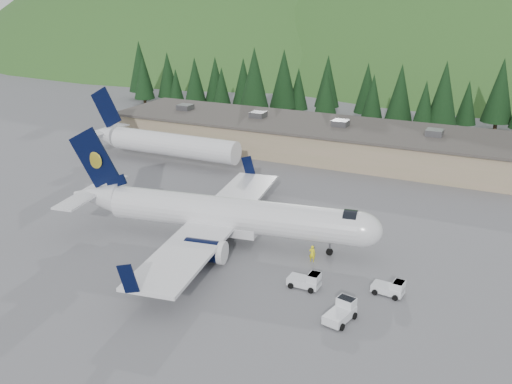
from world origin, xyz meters
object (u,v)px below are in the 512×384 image
object	(u,v)px
baggage_tug_a	(307,281)
baggage_tug_b	(391,288)
terminal_building	(311,137)
ramp_worker	(312,254)
baggage_tug_c	(342,312)
airliner	(223,215)
second_airliner	(159,142)

from	to	relation	value
baggage_tug_a	baggage_tug_b	distance (m)	7.72
baggage_tug_b	terminal_building	xyz separation A→B (m)	(-23.45, 41.75, 1.94)
ramp_worker	baggage_tug_c	bearing A→B (deg)	118.39
baggage_tug_a	terminal_building	world-z (taller)	terminal_building
baggage_tug_c	ramp_worker	distance (m)	10.96
baggage_tug_a	baggage_tug_b	bearing A→B (deg)	16.33
baggage_tug_b	baggage_tug_a	bearing A→B (deg)	-158.87
airliner	ramp_worker	bearing A→B (deg)	-10.96
baggage_tug_b	airliner	bearing A→B (deg)	174.92
baggage_tug_a	terminal_building	distance (m)	46.72
baggage_tug_c	second_airliner	bearing A→B (deg)	63.93
airliner	terminal_building	xyz separation A→B (m)	(-3.97, 38.16, -0.56)
second_airliner	baggage_tug_a	world-z (taller)	second_airliner
airliner	second_airliner	world-z (taller)	airliner
second_airliner	baggage_tug_c	size ratio (longest dim) A/B	7.88
baggage_tug_a	ramp_worker	size ratio (longest dim) A/B	1.67
baggage_tug_c	ramp_worker	world-z (taller)	ramp_worker
terminal_building	baggage_tug_b	bearing A→B (deg)	-60.68
ramp_worker	terminal_building	bearing A→B (deg)	-74.40
airliner	ramp_worker	distance (m)	10.85
terminal_building	baggage_tug_a	bearing A→B (deg)	-69.93
baggage_tug_c	baggage_tug_a	bearing A→B (deg)	62.09
second_airliner	terminal_building	distance (m)	25.55
second_airliner	baggage_tug_c	distance (m)	51.52
airliner	baggage_tug_a	size ratio (longest dim) A/B	11.87
baggage_tug_b	ramp_worker	distance (m)	9.44
baggage_tug_a	baggage_tug_c	world-z (taller)	baggage_tug_c
second_airliner	terminal_building	world-z (taller)	second_airliner
baggage_tug_c	ramp_worker	bearing A→B (deg)	45.44
second_airliner	baggage_tug_b	world-z (taller)	second_airliner
baggage_tug_b	ramp_worker	xyz separation A→B (m)	(-8.87, 3.20, 0.22)
second_airliner	terminal_building	size ratio (longest dim) A/B	0.39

